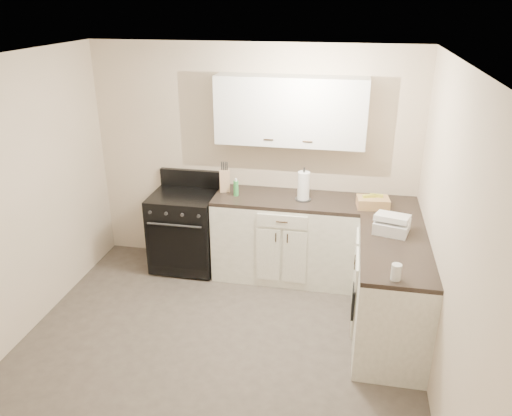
% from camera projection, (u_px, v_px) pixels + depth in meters
% --- Properties ---
extents(floor, '(3.60, 3.60, 0.00)m').
position_uv_depth(floor, '(214.00, 355.00, 4.41)').
color(floor, '#473F38').
rests_on(floor, ground).
extents(ceiling, '(3.60, 3.60, 0.00)m').
position_uv_depth(ceiling, '(201.00, 63.00, 3.43)').
color(ceiling, white).
rests_on(ceiling, wall_back).
extents(wall_back, '(3.60, 0.00, 3.60)m').
position_uv_depth(wall_back, '(253.00, 159.00, 5.54)').
color(wall_back, beige).
rests_on(wall_back, ground).
extents(wall_right, '(0.00, 3.60, 3.60)m').
position_uv_depth(wall_right, '(448.00, 247.00, 3.60)').
color(wall_right, beige).
rests_on(wall_right, ground).
extents(wall_left, '(0.00, 3.60, 3.60)m').
position_uv_depth(wall_left, '(4.00, 210.00, 4.23)').
color(wall_left, beige).
rests_on(wall_left, ground).
extents(wall_front, '(3.60, 0.00, 3.60)m').
position_uv_depth(wall_front, '(100.00, 391.00, 2.29)').
color(wall_front, beige).
rests_on(wall_front, ground).
extents(base_cabinets_back, '(1.55, 0.60, 0.90)m').
position_uv_depth(base_cabinets_back, '(285.00, 239.00, 5.51)').
color(base_cabinets_back, white).
rests_on(base_cabinets_back, floor).
extents(base_cabinets_right, '(0.60, 1.90, 0.90)m').
position_uv_depth(base_cabinets_right, '(388.00, 278.00, 4.74)').
color(base_cabinets_right, white).
rests_on(base_cabinets_right, floor).
extents(countertop_back, '(1.55, 0.60, 0.04)m').
position_uv_depth(countertop_back, '(286.00, 199.00, 5.33)').
color(countertop_back, black).
rests_on(countertop_back, base_cabinets_back).
extents(countertop_right, '(0.60, 1.90, 0.04)m').
position_uv_depth(countertop_right, '(394.00, 234.00, 4.55)').
color(countertop_right, black).
rests_on(countertop_right, base_cabinets_right).
extents(upper_cabinets, '(1.55, 0.30, 0.70)m').
position_uv_depth(upper_cabinets, '(291.00, 111.00, 5.10)').
color(upper_cabinets, silver).
rests_on(upper_cabinets, wall_back).
extents(stove, '(0.72, 0.61, 0.87)m').
position_uv_depth(stove, '(185.00, 231.00, 5.69)').
color(stove, black).
rests_on(stove, floor).
extents(knife_block, '(0.13, 0.12, 0.24)m').
position_uv_depth(knife_block, '(225.00, 181.00, 5.46)').
color(knife_block, '#D7B184').
rests_on(knife_block, countertop_back).
extents(paper_towel, '(0.16, 0.16, 0.31)m').
position_uv_depth(paper_towel, '(304.00, 186.00, 5.21)').
color(paper_towel, white).
rests_on(paper_towel, countertop_back).
extents(soap_bottle, '(0.06, 0.06, 0.16)m').
position_uv_depth(soap_bottle, '(236.00, 188.00, 5.35)').
color(soap_bottle, green).
rests_on(soap_bottle, countertop_back).
extents(wicker_basket, '(0.34, 0.24, 0.11)m').
position_uv_depth(wicker_basket, '(373.00, 203.00, 5.06)').
color(wicker_basket, tan).
rests_on(wicker_basket, countertop_right).
extents(countertop_grill, '(0.35, 0.34, 0.11)m').
position_uv_depth(countertop_grill, '(392.00, 226.00, 4.53)').
color(countertop_grill, white).
rests_on(countertop_grill, countertop_right).
extents(glass_jar, '(0.10, 0.10, 0.13)m').
position_uv_depth(glass_jar, '(396.00, 272.00, 3.76)').
color(glass_jar, silver).
rests_on(glass_jar, countertop_right).
extents(oven_mitt_near, '(0.02, 0.17, 0.29)m').
position_uv_depth(oven_mitt_near, '(353.00, 302.00, 4.38)').
color(oven_mitt_near, black).
rests_on(oven_mitt_near, base_cabinets_right).
extents(oven_mitt_far, '(0.02, 0.16, 0.28)m').
position_uv_depth(oven_mitt_far, '(353.00, 300.00, 4.44)').
color(oven_mitt_far, black).
rests_on(oven_mitt_far, base_cabinets_right).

